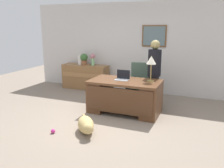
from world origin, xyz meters
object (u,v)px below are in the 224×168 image
Objects in this scene: potted_plant at (84,59)px; dog_toy_ball at (53,131)px; vase_empty at (80,60)px; dog_lying at (86,125)px; vase_with_flowers at (93,58)px; laptop at (123,77)px; armchair at (141,85)px; desk_lamp at (151,62)px; desk at (125,95)px; person_standing at (154,73)px; credenza at (86,77)px.

dog_toy_ball is at bearing -71.69° from potted_plant.
dog_lying is at bearing -58.83° from vase_empty.
dog_toy_ball is at bearing -76.81° from vase_with_flowers.
vase_with_flowers reaches higher than laptop.
armchair is at bearing -18.65° from vase_empty.
laptop is 2.53m from vase_empty.
desk_lamp reaches higher than vase_empty.
desk_lamp reaches higher than desk.
armchair is 3.68× the size of vase_empty.
desk is 0.98× the size of person_standing.
credenza is 2.42m from laptop.
credenza is 0.56m from vase_empty.
person_standing is 2.67m from potted_plant.
person_standing reaches higher than desk_lamp.
vase_with_flowers is 0.31m from potted_plant.
credenza is 3.95× the size of vase_with_flowers.
dog_toy_ball is (-0.80, -1.69, -0.78)m from laptop.
armchair is 0.88m from laptop.
vase_empty is 3.55m from dog_toy_ball.
dog_lying is at bearing -61.48° from credenza.
desk is at bearing -99.65° from armchair.
desk is 1.09× the size of credenza.
credenza is 2.56× the size of desk_lamp.
armchair is 2.01m from vase_with_flowers.
vase_with_flowers reaches higher than dog_toy_ball.
person_standing reaches higher than potted_plant.
desk_lamp is (0.43, -0.72, 0.75)m from armchair.
vase_empty reaches higher than armchair.
vase_empty reaches higher than dog_lying.
armchair is at bearing 73.41° from laptop.
potted_plant reaches higher than vase_empty.
credenza is 0.59m from potted_plant.
person_standing reaches higher than armchair.
desk_lamp is (0.03, -0.51, 0.36)m from person_standing.
person_standing is 5.86× the size of vase_empty.
armchair is 12.49× the size of dog_toy_ball.
laptop is at bearing 81.10° from dog_lying.
credenza reaches higher than desk.
vase_with_flowers is (0.27, 0.00, 0.63)m from credenza.
desk_lamp is at bearing -30.38° from potted_plant.
desk_lamp is at bearing -33.77° from vase_with_flowers.
armchair reaches higher than dog_toy_ball.
desk is at bearing 61.15° from dog_toy_ball.
dog_toy_ball is at bearing -69.37° from vase_empty.
vase_empty reaches higher than desk.
person_standing is at bearing 57.68° from dog_toy_ball.
potted_plant is at bearing 140.59° from laptop.
person_standing is 5.23× the size of laptop.
dog_lying is 1.73× the size of vase_with_flowers.
person_standing is (0.39, -0.21, 0.39)m from armchair.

